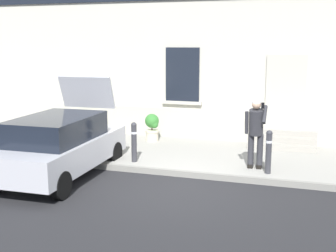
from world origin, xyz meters
TOP-DOWN VIEW (x-y plane):
  - ground_plane at (0.00, 0.00)m, footprint 80.00×80.00m
  - sidewalk at (0.00, 2.80)m, footprint 24.00×3.60m
  - curb_edge at (0.00, 0.94)m, footprint 24.00×0.12m
  - building_facade at (0.00, 5.29)m, footprint 24.00×1.52m
  - entrance_stoop at (2.12, 4.23)m, footprint 1.95×0.96m
  - hatchback_car_silver at (-2.84, 0.04)m, footprint 1.86×4.10m
  - bollard_near_person at (1.95, 1.35)m, footprint 0.15×0.15m
  - bollard_far_left at (-1.46, 1.35)m, footprint 0.15×0.15m
  - person_on_phone at (1.60, 1.65)m, footprint 0.51×0.51m
  - planter_olive at (-4.56, 3.87)m, footprint 0.44×0.44m
  - planter_cream at (-1.84, 3.80)m, footprint 0.44×0.44m

SIDE VIEW (x-z plane):
  - ground_plane at x=0.00m, z-range 0.00..0.00m
  - sidewalk at x=0.00m, z-range 0.00..0.15m
  - curb_edge at x=0.00m, z-range 0.00..0.15m
  - entrance_stoop at x=2.12m, z-range 0.10..0.58m
  - planter_olive at x=-4.56m, z-range 0.18..1.04m
  - planter_cream at x=-1.84m, z-range 0.18..1.04m
  - bollard_near_person at x=1.95m, z-range 0.19..1.24m
  - bollard_far_left at x=-1.46m, z-range 0.19..1.24m
  - hatchback_car_silver at x=-2.84m, z-range -0.37..1.97m
  - person_on_phone at x=1.60m, z-range 0.28..2.02m
  - building_facade at x=0.00m, z-range -0.02..7.48m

